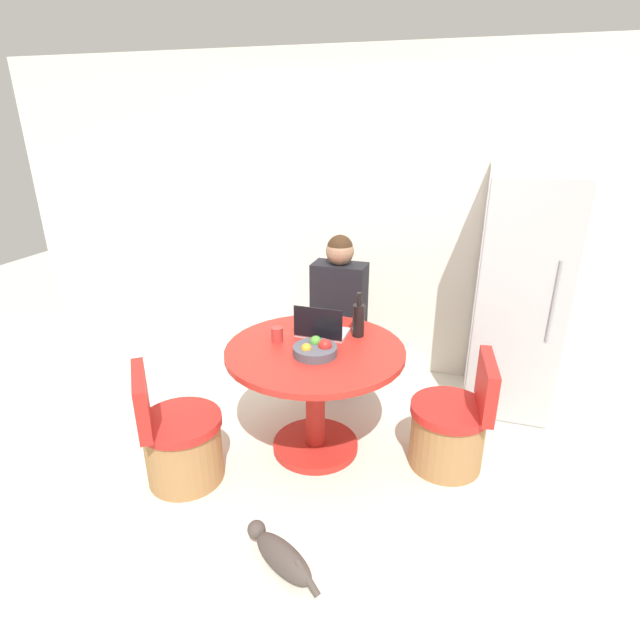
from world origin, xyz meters
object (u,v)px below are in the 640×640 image
laptop (321,329)px  fruit_bowl (316,349)px  person_seated (340,310)px  bottle (358,319)px  chair_right_side (451,430)px  chair_near_left_corner (180,443)px  cat (281,556)px  refrigerator (519,295)px  dining_table (315,379)px

laptop → fruit_bowl: (0.05, -0.27, -0.01)m
person_seated → bottle: bearing=117.1°
fruit_bowl → chair_right_side: bearing=13.3°
chair_near_left_corner → person_seated: size_ratio=0.59×
cat → refrigerator: bearing=-90.3°
chair_near_left_corner → fruit_bowl: (0.73, 0.45, 0.54)m
chair_right_side → laptop: bearing=-102.3°
dining_table → cat: size_ratio=2.38×
chair_right_side → fruit_bowl: (-0.84, -0.20, 0.54)m
refrigerator → person_seated: refrigerator is taller
bottle → chair_near_left_corner: bearing=-138.3°
dining_table → bottle: 0.48m
chair_near_left_corner → person_seated: 1.54m
laptop → cat: laptop is taller
chair_right_side → fruit_bowl: bearing=-84.0°
chair_right_side → cat: size_ratio=1.61×
chair_near_left_corner → chair_right_side: same height
chair_near_left_corner → cat: 0.96m
dining_table → chair_right_side: 0.92m
dining_table → fruit_bowl: size_ratio=4.19×
refrigerator → chair_right_side: bearing=-111.7°
chair_near_left_corner → cat: size_ratio=1.61×
laptop → chair_right_side: bearing=175.1°
refrigerator → dining_table: (-1.22, -0.99, -0.37)m
chair_right_side → chair_near_left_corner: bearing=-74.7°
dining_table → person_seated: bearing=94.1°
laptop → bottle: 0.25m
person_seated → laptop: bearing=93.5°
chair_near_left_corner → laptop: (0.67, 0.73, 0.55)m
dining_table → fruit_bowl: fruit_bowl is taller
dining_table → cat: 1.09m
refrigerator → chair_near_left_corner: (-1.91, -1.53, -0.65)m
person_seated → cat: person_seated is taller
person_seated → fruit_bowl: bearing=95.9°
dining_table → fruit_bowl: bearing=-68.9°
chair_near_left_corner → cat: bearing=-155.7°
chair_near_left_corner → laptop: 1.13m
chair_near_left_corner → cat: chair_near_left_corner is taller
chair_right_side → cat: 1.32m
chair_right_side → cat: (-0.72, -1.09, -0.17)m
chair_right_side → laptop: 1.05m
person_seated → chair_right_side: bearing=143.9°
bottle → cat: size_ratio=0.63×
dining_table → chair_right_side: bearing=7.3°
refrigerator → dining_table: bearing=-140.9°
person_seated → cat: 1.89m
refrigerator → fruit_bowl: bearing=-137.7°
person_seated → cat: size_ratio=2.75×
refrigerator → dining_table: 1.61m
chair_right_side → bottle: 0.92m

